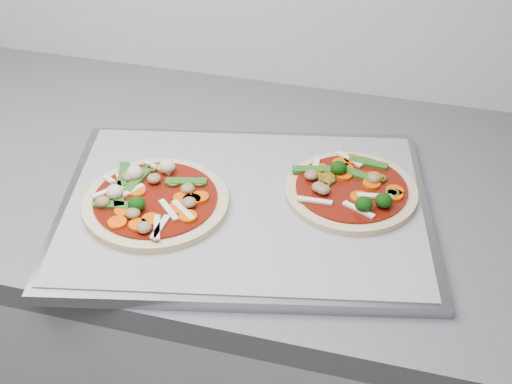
# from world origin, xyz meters

# --- Properties ---
(base_cabinet) EXTENTS (3.60, 0.60, 0.86)m
(base_cabinet) POSITION_xyz_m (0.00, 1.30, 0.43)
(base_cabinet) COLOR #BCBCB9
(base_cabinet) RESTS_ON ground
(countertop) EXTENTS (3.60, 0.60, 0.04)m
(countertop) POSITION_xyz_m (0.00, 1.30, 0.88)
(countertop) COLOR slate
(countertop) RESTS_ON base_cabinet
(baking_tray) EXTENTS (0.58, 0.48, 0.02)m
(baking_tray) POSITION_xyz_m (0.23, 1.22, 0.91)
(baking_tray) COLOR gray
(baking_tray) RESTS_ON countertop
(parchment) EXTENTS (0.55, 0.45, 0.00)m
(parchment) POSITION_xyz_m (0.23, 1.22, 0.92)
(parchment) COLOR gray
(parchment) RESTS_ON baking_tray
(pizza_left) EXTENTS (0.27, 0.27, 0.03)m
(pizza_left) POSITION_xyz_m (0.11, 1.18, 0.93)
(pizza_left) COLOR tan
(pizza_left) RESTS_ON parchment
(pizza_right) EXTENTS (0.25, 0.25, 0.03)m
(pizza_right) POSITION_xyz_m (0.37, 1.27, 0.93)
(pizza_right) COLOR tan
(pizza_right) RESTS_ON parchment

